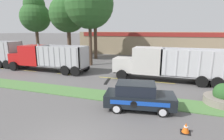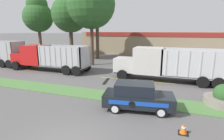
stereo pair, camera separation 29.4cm
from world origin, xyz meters
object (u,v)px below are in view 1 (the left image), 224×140
at_px(dump_truck_far_right, 159,64).
at_px(stone_planter, 223,97).
at_px(dump_truck_lead, 41,58).
at_px(rally_car, 138,96).
at_px(traffic_cone, 186,128).

bearing_deg(dump_truck_far_right, stone_planter, -46.86).
bearing_deg(stone_planter, dump_truck_lead, 165.91).
relative_size(rally_car, traffic_cone, 8.84).
bearing_deg(dump_truck_lead, stone_planter, -14.09).
height_order(dump_truck_far_right, rally_car, dump_truck_far_right).
height_order(dump_truck_lead, dump_truck_far_right, dump_truck_lead).
bearing_deg(dump_truck_lead, dump_truck_far_right, 0.39).
height_order(rally_car, stone_planter, rally_car).
relative_size(dump_truck_lead, dump_truck_far_right, 0.91).
bearing_deg(rally_car, stone_planter, 25.14).
bearing_deg(stone_planter, dump_truck_far_right, 133.14).
relative_size(dump_truck_lead, traffic_cone, 20.22).
bearing_deg(dump_truck_far_right, traffic_cone, -78.42).
bearing_deg(rally_car, traffic_cone, -35.50).
xyz_separation_m(rally_car, traffic_cone, (2.70, -1.93, -0.63)).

